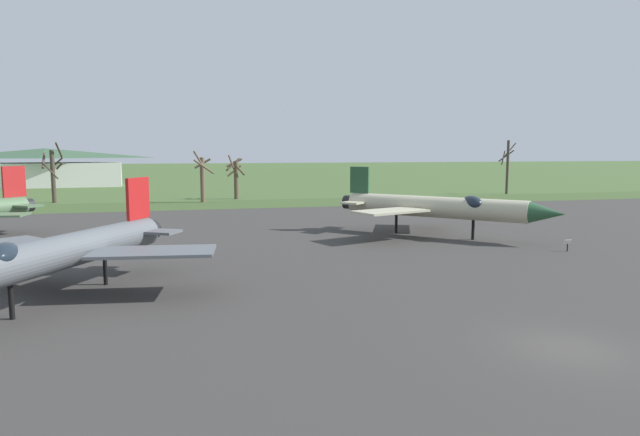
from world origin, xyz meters
The scene contains 11 objects.
ground_plane centered at (0.00, 0.00, 0.00)m, with size 600.00×600.00×0.00m, color #425B2D.
asphalt_apron centered at (0.00, 18.88, 0.03)m, with size 104.71×62.93×0.05m, color #383533.
grass_verge_strip centered at (0.00, 56.35, 0.03)m, with size 164.71×12.00×0.06m, color #3B5127.
jet_fighter_rear_center centered at (7.13, 24.55, 2.51)m, with size 14.80×15.08×5.63m.
info_placard_rear_center centered at (12.86, 16.33, 0.54)m, with size 0.52×0.21×0.87m.
jet_fighter_rear_left centered at (-18.72, 11.12, 2.37)m, with size 12.45×15.36×5.51m.
bare_tree_far_left centered at (-29.78, 64.86, 4.10)m, with size 2.74×2.67×8.16m.
bare_tree_left_of_center centered at (-10.25, 60.06, 3.54)m, with size 2.73×2.90×7.03m.
bare_tree_center centered at (-5.30, 64.95, 3.38)m, with size 2.84×2.87×6.40m.
bare_tree_right_of_center centered at (38.54, 63.67, 4.67)m, with size 2.77×1.83×8.70m.
visitor_building centered at (-38.51, 101.67, 3.63)m, with size 29.84×12.91×7.48m.
Camera 1 is at (-13.17, -16.14, 7.02)m, focal length 30.98 mm.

